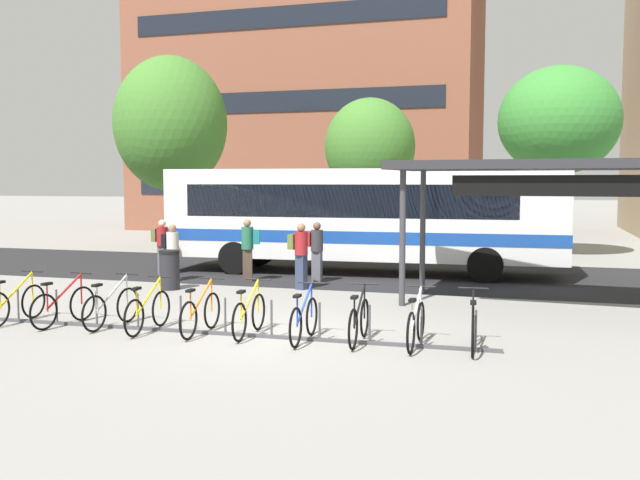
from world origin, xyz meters
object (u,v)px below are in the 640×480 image
object	(u,v)px
parked_bicycle_yellow_5	(249,315)
parked_bicycle_blue_6	(304,320)
parked_bicycle_red_1	(64,306)
parked_bicycle_orange_4	(201,314)
parked_bicycle_yellow_0	(16,304)
street_tree_1	(171,124)
city_bus	(364,216)
trash_bin	(170,270)
parked_bicycle_silver_2	(111,308)
parked_bicycle_black_9	(473,328)
commuter_olive_pack_4	(162,243)
transit_shelter	(553,170)
street_tree_2	(559,121)
parked_bicycle_yellow_3	(148,311)
parked_bicycle_black_7	(359,321)
parked_bicycle_white_8	(416,325)
street_tree_0	(370,147)
commuter_teal_pack_2	(249,245)
commuter_olive_pack_0	(300,251)
commuter_black_pack_1	(172,249)
commuter_red_pack_3	(316,248)

from	to	relation	value
parked_bicycle_yellow_5	parked_bicycle_blue_6	xyz separation A→B (m)	(1.10, -0.14, 0.00)
parked_bicycle_red_1	parked_bicycle_orange_4	bearing A→B (deg)	-81.03
parked_bicycle_yellow_0	street_tree_1	bearing A→B (deg)	18.48
city_bus	trash_bin	distance (m)	6.35
parked_bicycle_yellow_0	parked_bicycle_silver_2	world-z (taller)	same
parked_bicycle_black_9	commuter_olive_pack_4	xyz separation A→B (m)	(-9.79, 7.01, 0.59)
city_bus	transit_shelter	size ratio (longest dim) A/B	1.66
commuter_olive_pack_4	city_bus	bearing A→B (deg)	36.36
street_tree_2	parked_bicycle_blue_6	bearing A→B (deg)	-106.33
parked_bicycle_yellow_5	city_bus	bearing A→B (deg)	-2.50
parked_bicycle_yellow_5	parked_bicycle_yellow_3	bearing A→B (deg)	93.68
city_bus	parked_bicycle_orange_4	distance (m)	9.47
parked_bicycle_black_7	street_tree_2	world-z (taller)	street_tree_2
parked_bicycle_orange_4	parked_bicycle_black_7	size ratio (longest dim) A/B	1.00
parked_bicycle_orange_4	parked_bicycle_white_8	size ratio (longest dim) A/B	1.00
street_tree_1	parked_bicycle_silver_2	bearing A→B (deg)	-65.69
parked_bicycle_yellow_0	commuter_olive_pack_4	bearing A→B (deg)	7.94
parked_bicycle_yellow_0	parked_bicycle_orange_4	distance (m)	4.02
parked_bicycle_yellow_3	street_tree_1	distance (m)	17.21
parked_bicycle_black_7	street_tree_0	xyz separation A→B (m)	(-3.79, 17.67, 3.90)
street_tree_1	commuter_teal_pack_2	bearing A→B (deg)	-49.81
parked_bicycle_yellow_3	street_tree_1	size ratio (longest dim) A/B	0.22
commuter_olive_pack_0	commuter_olive_pack_4	bearing A→B (deg)	179.91
parked_bicycle_black_7	commuter_black_pack_1	world-z (taller)	commuter_black_pack_1
commuter_olive_pack_0	commuter_olive_pack_4	distance (m)	5.16
street_tree_0	parked_bicycle_white_8	bearing A→B (deg)	-74.84
parked_bicycle_yellow_3	commuter_teal_pack_2	world-z (taller)	commuter_teal_pack_2
street_tree_0	street_tree_1	size ratio (longest dim) A/B	0.80
parked_bicycle_white_8	parked_bicycle_blue_6	bearing A→B (deg)	94.43
commuter_olive_pack_0	street_tree_0	distance (m)	12.62
parked_bicycle_blue_6	trash_bin	bearing A→B (deg)	46.44
parked_bicycle_black_7	commuter_teal_pack_2	size ratio (longest dim) A/B	0.98
commuter_red_pack_3	parked_bicycle_blue_6	bearing A→B (deg)	-72.98
parked_bicycle_red_1	parked_bicycle_blue_6	world-z (taller)	same
parked_bicycle_yellow_0	parked_bicycle_silver_2	bearing A→B (deg)	-82.91
trash_bin	street_tree_1	world-z (taller)	street_tree_1
street_tree_1	city_bus	bearing A→B (deg)	-29.38
parked_bicycle_yellow_5	street_tree_1	xyz separation A→B (m)	(-9.45, 14.52, 4.81)
trash_bin	commuter_black_pack_1	bearing A→B (deg)	116.04
commuter_black_pack_1	commuter_red_pack_3	distance (m)	4.09
commuter_black_pack_1	commuter_olive_pack_4	distance (m)	1.50
city_bus	transit_shelter	bearing A→B (deg)	-42.80
commuter_black_pack_1	commuter_teal_pack_2	distance (m)	2.18
commuter_olive_pack_0	parked_bicycle_yellow_0	bearing A→B (deg)	-108.06
city_bus	parked_bicycle_black_7	size ratio (longest dim) A/B	7.04
commuter_teal_pack_2	street_tree_2	world-z (taller)	street_tree_2
parked_bicycle_yellow_3	parked_bicycle_black_9	bearing A→B (deg)	-88.66
parked_bicycle_yellow_0	parked_bicycle_blue_6	world-z (taller)	same
parked_bicycle_orange_4	commuter_olive_pack_4	bearing A→B (deg)	32.89
city_bus	parked_bicycle_yellow_0	distance (m)	10.75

